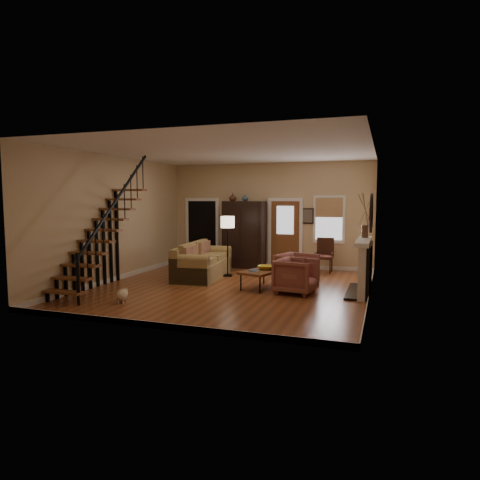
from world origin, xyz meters
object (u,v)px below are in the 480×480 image
(side_chair, at_px, (324,256))
(armoire, at_px, (244,234))
(floor_lamp, at_px, (228,246))
(sofa, at_px, (203,262))
(armchair_left, at_px, (296,276))
(armchair_right, at_px, (297,270))
(coffee_table, at_px, (262,279))

(side_chair, bearing_deg, armoire, 175.52)
(floor_lamp, bearing_deg, sofa, -141.75)
(floor_lamp, bearing_deg, armoire, 91.63)
(sofa, relative_size, floor_lamp, 1.41)
(armoire, relative_size, floor_lamp, 1.24)
(armchair_left, bearing_deg, sofa, 76.11)
(side_chair, bearing_deg, armchair_right, -100.18)
(armoire, relative_size, sofa, 0.88)
(sofa, bearing_deg, armoire, 70.24)
(coffee_table, relative_size, armchair_left, 1.32)
(armoire, height_order, floor_lamp, armoire)
(floor_lamp, distance_m, side_chair, 2.90)
(armchair_left, bearing_deg, armoire, 43.68)
(sofa, height_order, armchair_right, sofa)
(coffee_table, xyz_separation_m, side_chair, (1.12, 2.72, 0.29))
(armoire, distance_m, armchair_left, 4.00)
(armoire, height_order, side_chair, armoire)
(sofa, height_order, floor_lamp, floor_lamp)
(floor_lamp, bearing_deg, armchair_right, -18.61)
(sofa, distance_m, coffee_table, 2.14)
(coffee_table, bearing_deg, armoire, 116.01)
(coffee_table, height_order, floor_lamp, floor_lamp)
(armchair_left, height_order, side_chair, side_chair)
(armoire, xyz_separation_m, side_chair, (2.55, -0.20, -0.54))
(side_chair, bearing_deg, sofa, -148.69)
(armchair_right, distance_m, side_chair, 2.17)
(sofa, distance_m, side_chair, 3.60)
(sofa, distance_m, armchair_left, 3.06)
(sofa, distance_m, floor_lamp, 0.83)
(armchair_left, bearing_deg, coffee_table, 80.80)
(coffee_table, xyz_separation_m, armchair_left, (0.90, -0.27, 0.18))
(coffee_table, bearing_deg, armchair_right, 38.33)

